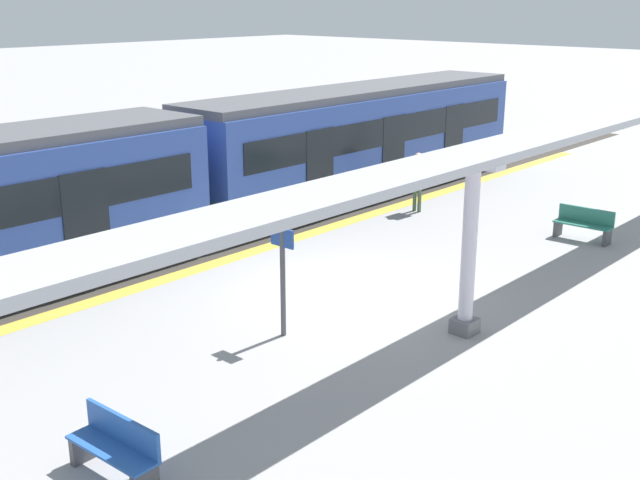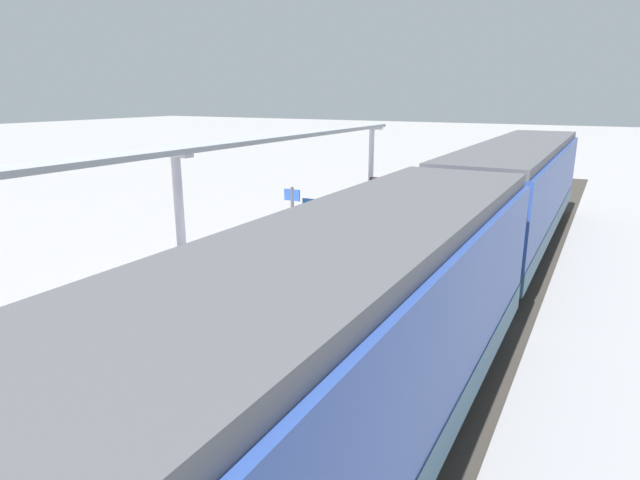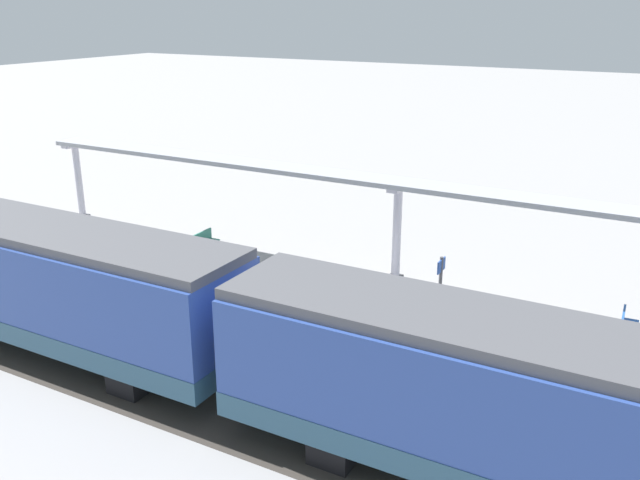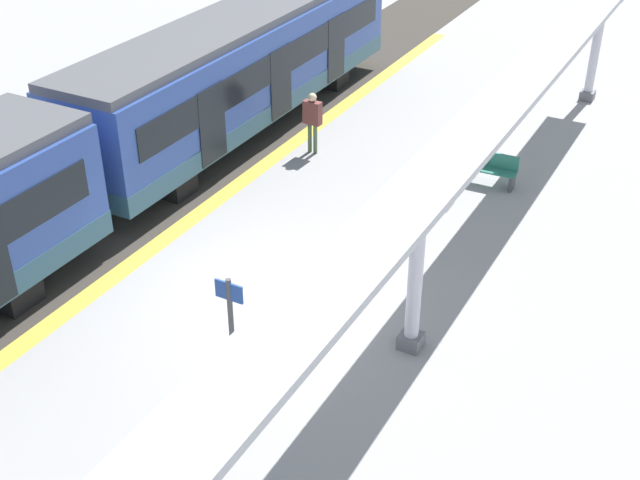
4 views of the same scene
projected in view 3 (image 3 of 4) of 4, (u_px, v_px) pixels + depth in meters
name	position (u px, v px, depth m)	size (l,w,h in m)	color
ground_plane	(349.00, 321.00, 20.17)	(176.00, 176.00, 0.00)	#999797
tactile_edge_strip	(287.00, 372.00, 17.31)	(0.47, 37.02, 0.01)	gold
trackbed	(246.00, 408.00, 15.80)	(3.20, 49.02, 0.01)	#38332D
train_near_carriage	(574.00, 426.00, 11.98)	(2.65, 13.65, 3.48)	#2D4999
train_far_carriage	(24.00, 277.00, 18.50)	(2.65, 13.65, 3.48)	#2D4999
canopy_pillar_second	(397.00, 235.00, 22.26)	(1.10, 0.44, 3.36)	slate
canopy_pillar_third	(79.00, 182.00, 28.91)	(1.10, 0.44, 3.36)	slate
canopy_beam	(399.00, 183.00, 21.70)	(1.20, 29.78, 0.16)	#A8AAB2
bench_near_end	(202.00, 244.00, 25.25)	(1.51, 0.49, 0.86)	#2C7564
bench_mid_platform	(626.00, 329.00, 18.64)	(1.52, 0.51, 0.86)	#2759AD
platform_info_sign	(440.00, 286.00, 19.22)	(0.56, 0.10, 2.20)	#4C4C51
passenger_waiting_near_edge	(112.00, 274.00, 20.67)	(0.52, 0.25, 1.78)	#496140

